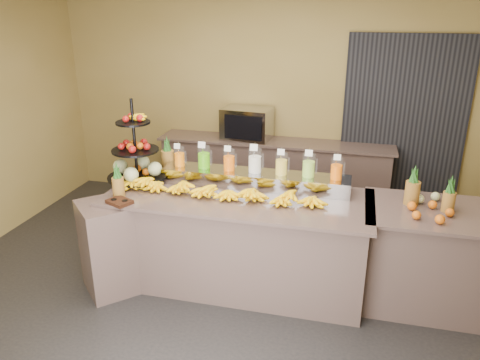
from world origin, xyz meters
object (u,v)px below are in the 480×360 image
at_px(banana_heap, 216,189).
at_px(oven_warmer, 247,124).
at_px(condiment_caddy, 119,202).
at_px(fruit_stand, 140,161).
at_px(right_fruit_pile, 428,204).
at_px(pitcher_tray, 255,179).

relative_size(banana_heap, oven_warmer, 3.17).
distance_m(condiment_caddy, oven_warmer, 2.47).
bearing_deg(oven_warmer, fruit_stand, -105.11).
xyz_separation_m(fruit_stand, condiment_caddy, (0.06, -0.57, -0.20)).
xyz_separation_m(right_fruit_pile, oven_warmer, (-2.06, 1.88, 0.14)).
relative_size(pitcher_tray, right_fruit_pile, 4.57).
bearing_deg(fruit_stand, right_fruit_pile, 15.95).
relative_size(banana_heap, condiment_caddy, 9.26).
xyz_separation_m(fruit_stand, oven_warmer, (0.68, 1.81, -0.01)).
relative_size(pitcher_tray, oven_warmer, 2.96).
relative_size(condiment_caddy, oven_warmer, 0.34).
distance_m(pitcher_tray, fruit_stand, 1.17).
height_order(condiment_caddy, oven_warmer, oven_warmer).
bearing_deg(pitcher_tray, right_fruit_pile, -7.67).
distance_m(banana_heap, oven_warmer, 2.00).
xyz_separation_m(pitcher_tray, oven_warmer, (-0.47, 1.67, 0.13)).
height_order(fruit_stand, oven_warmer, fruit_stand).
bearing_deg(condiment_caddy, banana_heap, 25.98).
bearing_deg(banana_heap, fruit_stand, 168.05).
height_order(pitcher_tray, condiment_caddy, pitcher_tray).
bearing_deg(fruit_stand, banana_heap, 5.58).
bearing_deg(banana_heap, pitcher_tray, 46.77).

